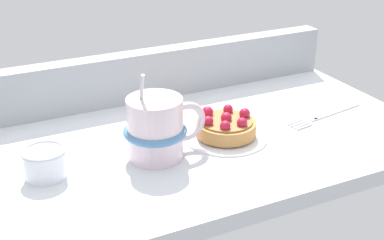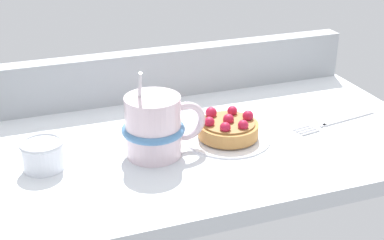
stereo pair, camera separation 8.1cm
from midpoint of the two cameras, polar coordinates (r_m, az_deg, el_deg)
The scene contains 7 objects.
ground_plane at distance 86.40cm, azimuth 4.37°, elevation -2.54°, with size 70.23×41.25×2.52cm, color silver.
window_rail_back at distance 100.10cm, azimuth 0.11°, elevation 5.04°, with size 68.83×3.63×8.86cm, color #9EA3A8.
dessert_plate at distance 85.13cm, azimuth 6.51°, elevation -1.90°, with size 13.28×13.28×0.64cm.
raspberry_tart at distance 84.38cm, azimuth 6.55°, elevation -0.84°, with size 9.41×9.41×3.80cm.
coffee_mug at distance 78.36cm, azimuth -0.97°, elevation -0.75°, with size 12.70×9.26×13.16cm.
dessert_fork at distance 94.18cm, azimuth 17.24°, elevation -0.19°, with size 16.53×4.24×0.60cm.
sugar_bowl at distance 77.56cm, azimuth -12.56°, elevation -3.58°, with size 6.20×6.20×4.21cm.
Camera 2 is at (-28.40, -71.24, 38.50)cm, focal length 50.78 mm.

